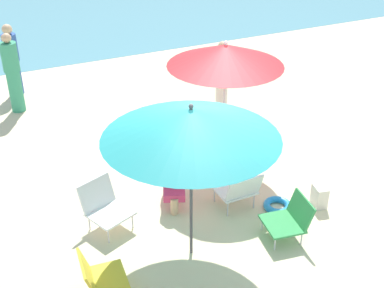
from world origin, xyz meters
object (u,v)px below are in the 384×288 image
object	(u,v)px
beach_chair_c	(99,277)
person_c	(12,60)
beach_chair_d	(290,218)
beach_bag	(319,196)
umbrella_red	(226,55)
person_b	(174,175)
swim_ring	(278,206)
beach_chair_a	(104,205)
beach_chair_b	(238,189)
person_a	(222,81)
umbrella_teal	(191,124)
person_d	(13,73)

from	to	relation	value
beach_chair_c	person_c	xyz separation A→B (m)	(0.10, 6.60, 0.47)
beach_chair_d	beach_bag	xyz separation A→B (m)	(0.81, 0.39, -0.13)
umbrella_red	beach_bag	xyz separation A→B (m)	(0.69, -1.73, -1.74)
person_c	person_b	bearing A→B (deg)	2.67
person_b	swim_ring	bearing A→B (deg)	80.96
beach_chair_c	person_c	size ratio (longest dim) A/B	0.38
beach_chair_c	beach_chair_a	bearing A→B (deg)	75.70
beach_chair_d	beach_chair_c	bearing A→B (deg)	8.58
beach_chair_d	beach_chair_b	bearing A→B (deg)	-60.55
beach_chair_b	beach_chair_c	distance (m)	2.47
person_b	person_c	size ratio (longest dim) A/B	0.61
umbrella_red	person_a	distance (m)	1.97
umbrella_teal	beach_chair_d	world-z (taller)	umbrella_teal
umbrella_red	umbrella_teal	bearing A→B (deg)	-128.54
umbrella_teal	beach_chair_a	xyz separation A→B (m)	(-0.84, 1.04, -1.56)
umbrella_teal	person_c	bearing A→B (deg)	100.61
person_c	beach_chair_a	bearing A→B (deg)	-9.03
beach_chair_b	umbrella_red	bearing A→B (deg)	-19.33
beach_chair_b	umbrella_teal	bearing A→B (deg)	118.34
beach_chair_b	beach_bag	distance (m)	1.23
person_d	beach_chair_b	bearing A→B (deg)	162.23
beach_chair_b	person_c	distance (m)	6.22
beach_chair_d	beach_bag	world-z (taller)	beach_chair_d
beach_chair_b	person_a	xyz separation A→B (m)	(1.19, 2.72, 0.47)
beach_chair_a	swim_ring	size ratio (longest dim) A/B	1.82
umbrella_red	person_a	xyz separation A→B (m)	(0.76, 1.45, -1.09)
umbrella_teal	person_a	distance (m)	4.11
umbrella_red	beach_chair_b	bearing A→B (deg)	-108.75
person_d	beach_bag	world-z (taller)	person_d
person_b	swim_ring	xyz separation A→B (m)	(1.31, -0.81, -0.43)
beach_chair_b	person_d	size ratio (longest dim) A/B	0.39
beach_chair_c	person_b	bearing A→B (deg)	46.83
beach_chair_c	person_d	size ratio (longest dim) A/B	0.36
person_a	swim_ring	bearing A→B (deg)	-142.43
beach_chair_b	swim_ring	world-z (taller)	beach_chair_b
beach_chair_d	person_a	distance (m)	3.70
person_b	beach_bag	size ratio (longest dim) A/B	2.83
beach_chair_d	person_b	bearing A→B (deg)	-42.96
umbrella_red	swim_ring	size ratio (longest dim) A/B	5.07
person_b	swim_ring	world-z (taller)	person_b
umbrella_red	person_a	size ratio (longest dim) A/B	1.34
beach_bag	person_a	bearing A→B (deg)	88.84
beach_chair_c	person_c	world-z (taller)	person_c
beach_chair_c	person_b	xyz separation A→B (m)	(1.55, 1.37, 0.16)
umbrella_red	beach_chair_d	distance (m)	2.66
person_a	swim_ring	size ratio (longest dim) A/B	3.80
beach_chair_a	person_b	size ratio (longest dim) A/B	0.81
person_a	person_c	world-z (taller)	person_a
beach_chair_c	person_d	bearing A→B (deg)	95.58
swim_ring	person_b	bearing A→B (deg)	148.17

